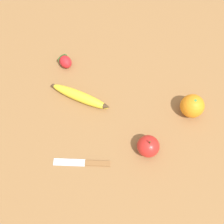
{
  "coord_description": "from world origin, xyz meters",
  "views": [
    {
      "loc": [
        0.05,
        0.34,
        0.79
      ],
      "look_at": [
        0.07,
        -0.02,
        0.03
      ],
      "focal_mm": 42.0,
      "sensor_mm": 36.0,
      "label": 1
    }
  ],
  "objects": [
    {
      "name": "orange",
      "position": [
        -0.18,
        -0.05,
        0.04
      ],
      "size": [
        0.08,
        0.08,
        0.08
      ],
      "color": "orange",
      "rests_on": "ground_plane"
    },
    {
      "name": "strawberry",
      "position": [
        0.26,
        -0.21,
        0.02
      ],
      "size": [
        0.07,
        0.07,
        0.04
      ],
      "rotation": [
        0.0,
        0.0,
        5.41
      ],
      "color": "red",
      "rests_on": "ground_plane"
    },
    {
      "name": "apple",
      "position": [
        -0.04,
        0.09,
        0.03
      ],
      "size": [
        0.07,
        0.07,
        0.07
      ],
      "color": "red",
      "rests_on": "ground_plane"
    },
    {
      "name": "banana",
      "position": [
        0.18,
        -0.07,
        0.02
      ],
      "size": [
        0.21,
        0.11,
        0.04
      ],
      "rotation": [
        0.0,
        0.0,
        2.78
      ],
      "color": "yellow",
      "rests_on": "ground_plane"
    },
    {
      "name": "ground_plane",
      "position": [
        0.0,
        0.0,
        0.0
      ],
      "size": [
        3.0,
        3.0,
        0.0
      ],
      "primitive_type": "plane",
      "color": "olive"
    },
    {
      "name": "paring_knife",
      "position": [
        0.15,
        0.15,
        0.0
      ],
      "size": [
        0.17,
        0.03,
        0.01
      ],
      "rotation": [
        0.0,
        0.0,
        4.74
      ],
      "color": "silver",
      "rests_on": "ground_plane"
    }
  ]
}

